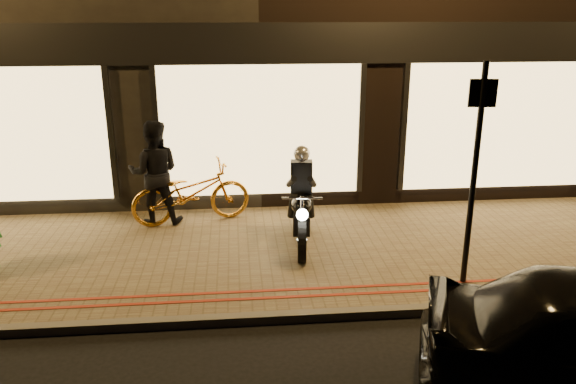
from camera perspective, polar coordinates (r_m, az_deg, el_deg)
The scene contains 8 objects.
ground at distance 7.14m, azimuth -1.01°, elevation -13.27°, with size 90.00×90.00×0.00m, color black.
sidewalk at distance 8.88m, azimuth -2.03°, elevation -6.23°, with size 50.00×4.00×0.12m, color #756648.
kerb_stone at distance 7.15m, azimuth -1.04°, elevation -12.65°, with size 50.00×0.14×0.12m, color #59544C.
red_kerb_lines at distance 7.56m, azimuth -1.34°, elevation -10.31°, with size 50.00×0.26×0.01m.
motorcycle at distance 8.86m, azimuth 1.37°, elevation -1.57°, with size 0.62×1.94×1.59m.
sign_post at distance 7.67m, azimuth 18.49°, elevation 2.65°, with size 0.35×0.09×3.00m.
bicycle_gold at distance 9.94m, azimuth -9.81°, elevation -0.07°, with size 0.72×2.07×1.09m, color #C48022.
person_dark at distance 9.94m, azimuth -13.42°, elevation 1.92°, with size 0.89×0.69×1.82m, color black.
Camera 1 is at (-0.46, -6.08, 3.71)m, focal length 35.00 mm.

